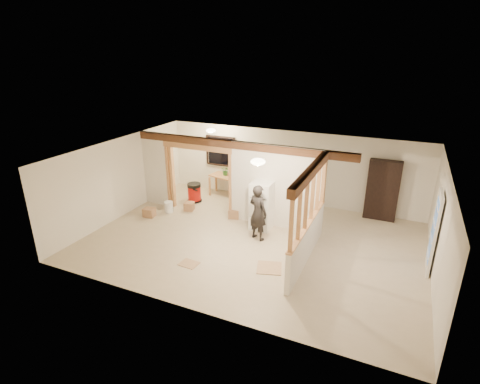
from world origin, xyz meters
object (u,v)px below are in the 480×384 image
at_px(shop_vac, 194,192).
at_px(bookshelf, 383,190).
at_px(woman, 258,213).
at_px(refrigerator, 262,206).
at_px(work_table, 226,186).

bearing_deg(shop_vac, bookshelf, 10.87).
distance_m(woman, bookshelf, 4.14).
height_order(refrigerator, work_table, refrigerator).
bearing_deg(woman, refrigerator, -57.71).
distance_m(refrigerator, bookshelf, 3.84).
relative_size(work_table, bookshelf, 0.63).
xyz_separation_m(shop_vac, bookshelf, (6.06, 1.16, 0.62)).
distance_m(woman, shop_vac, 3.51).
bearing_deg(refrigerator, bookshelf, 34.55).
distance_m(work_table, bookshelf, 5.33).
relative_size(refrigerator, work_table, 1.21).
distance_m(shop_vac, bookshelf, 6.20).
xyz_separation_m(work_table, bookshelf, (5.30, 0.18, 0.57)).
distance_m(woman, work_table, 3.53).
xyz_separation_m(woman, shop_vac, (-3.05, 1.67, -0.47)).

